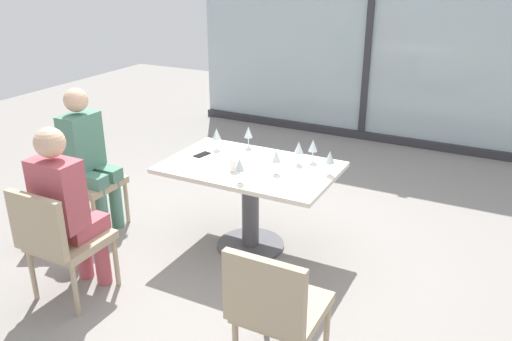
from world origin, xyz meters
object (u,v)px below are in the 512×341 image
Objects in this scene: dining_table_main at (250,186)px; wine_glass_6 at (217,134)px; chair_side_end at (82,173)px; chair_front_right at (276,305)px; wine_glass_4 at (240,165)px; wine_glass_1 at (330,158)px; wine_glass_5 at (276,157)px; chair_front_left at (59,237)px; wine_glass_0 at (299,148)px; person_front_left at (67,204)px; wine_glass_2 at (248,133)px; cell_phone_on_table at (202,155)px; coffee_cup at (234,165)px; handbag_0 at (44,234)px; person_side_end at (88,154)px; wine_glass_3 at (313,146)px.

wine_glass_6 is (-0.43, 0.20, 0.31)m from dining_table_main.
chair_front_right is at bearing -21.56° from chair_side_end.
wine_glass_4 is at bearing 128.37° from chair_front_right.
wine_glass_1 is 1.00× the size of wine_glass_5.
wine_glass_1 and wine_glass_6 have the same top height.
chair_front_left is 1.87m from wine_glass_0.
person_front_left is 6.81× the size of wine_glass_2.
chair_front_right is at bearing -33.51° from cell_phone_on_table.
coffee_cup is at bearing 6.88° from chair_side_end.
coffee_cup is at bearing 129.75° from wine_glass_4.
wine_glass_4 is (-0.52, -0.44, 0.00)m from wine_glass_1.
wine_glass_1 is 0.73m from coffee_cup.
chair_side_end is 2.19m from wine_glass_1.
chair_front_right is 1.81m from cell_phone_on_table.
wine_glass_2 is 0.62m from wine_glass_5.
coffee_cup is (0.75, 1.09, 0.28)m from chair_front_left.
person_front_left reaches higher than coffee_cup.
person_front_left is 4.20× the size of handbag_0.
chair_front_right reaches higher than coffee_cup.
person_side_end is at bearing 125.80° from person_front_left.
wine_glass_6 is at bearing -173.31° from wine_glass_3.
wine_glass_1 reaches higher than chair_side_end.
chair_front_right is at bearing -75.24° from wine_glass_3.
person_front_left reaches higher than chair_side_end.
wine_glass_4 is (0.90, 0.91, 0.37)m from chair_front_left.
chair_side_end is 0.69× the size of person_side_end.
wine_glass_6 is at bearing 130.68° from chair_front_right.
wine_glass_0 is 2.20m from handbag_0.
wine_glass_4 is 1.80m from handbag_0.
chair_side_end reaches higher than dining_table_main.
chair_side_end is at bearing -153.68° from wine_glass_6.
dining_table_main is 0.70m from wine_glass_1.
chair_front_left is at bearing -90.00° from person_front_left.
chair_side_end is 1.81m from wine_glass_5.
wine_glass_4 is (0.09, -0.32, 0.31)m from dining_table_main.
person_side_end is 1.35m from coffee_cup.
person_side_end reaches higher than chair_front_left.
handbag_0 is at bearing -88.47° from chair_side_end.
wine_glass_0 is at bearing 0.27° from wine_glass_6.
wine_glass_4 is (0.30, -0.69, 0.00)m from wine_glass_2.
wine_glass_4 reaches higher than chair_front_left.
chair_front_right is at bearing -51.63° from wine_glass_4.
dining_table_main is 1.40m from person_front_left.
handbag_0 is (-1.49, -0.82, -0.41)m from dining_table_main.
person_front_left is 6.81× the size of wine_glass_4.
chair_front_left is at bearing -94.23° from cell_phone_on_table.
wine_glass_1 is (2.00, 0.44, 0.16)m from person_side_end.
wine_glass_5 reaches higher than cell_phone_on_table.
handbag_0 is (-1.89, -1.13, -0.72)m from wine_glass_3.
person_side_end is 0.99m from person_front_left.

